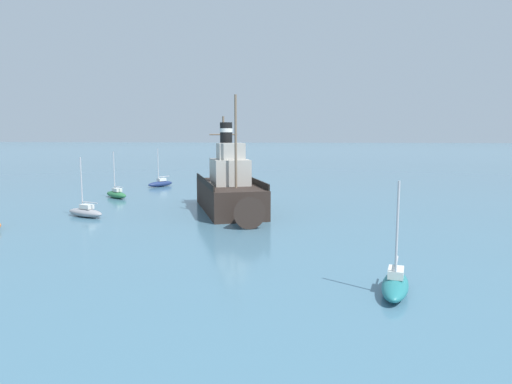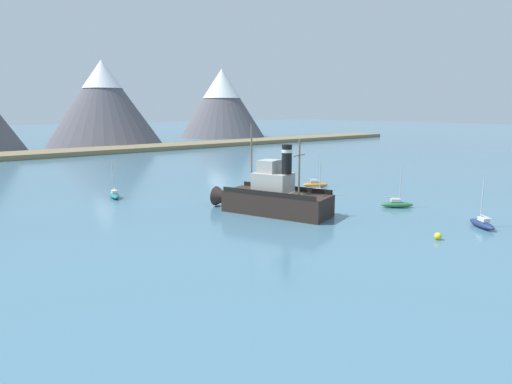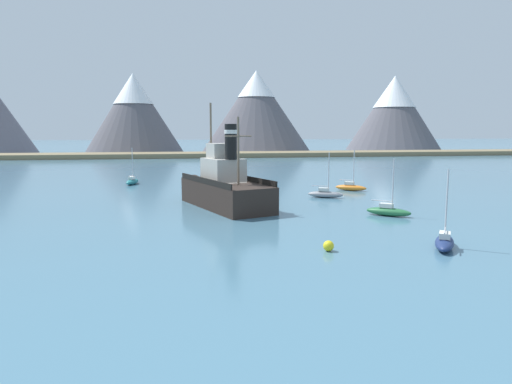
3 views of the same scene
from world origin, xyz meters
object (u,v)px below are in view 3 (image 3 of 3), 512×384
at_px(sailboat_orange, 351,187).
at_px(old_tugboat, 223,187).
at_px(sailboat_teal, 132,181).
at_px(mooring_buoy, 329,246).
at_px(sailboat_grey, 325,194).
at_px(sailboat_navy, 444,242).
at_px(sailboat_green, 388,211).

bearing_deg(sailboat_orange, old_tugboat, -151.28).
distance_m(old_tugboat, sailboat_teal, 22.27).
height_order(sailboat_teal, mooring_buoy, sailboat_teal).
distance_m(sailboat_grey, mooring_buoy, 22.13).
height_order(sailboat_grey, mooring_buoy, sailboat_grey).
xyz_separation_m(sailboat_orange, sailboat_navy, (-4.08, -26.69, 0.00)).
bearing_deg(mooring_buoy, sailboat_grey, 72.72).
xyz_separation_m(sailboat_green, sailboat_orange, (2.74, 16.01, 0.00)).
relative_size(sailboat_teal, sailboat_navy, 1.00).
relative_size(old_tugboat, sailboat_navy, 3.00).
height_order(sailboat_green, mooring_buoy, sailboat_green).
height_order(sailboat_green, sailboat_orange, same).
distance_m(sailboat_orange, mooring_buoy, 28.55).
xyz_separation_m(sailboat_teal, sailboat_orange, (26.68, -10.73, 0.00)).
bearing_deg(sailboat_navy, old_tugboat, 124.27).
xyz_separation_m(sailboat_navy, mooring_buoy, (-7.28, 0.51, -0.10)).
distance_m(sailboat_teal, sailboat_grey, 26.98).
distance_m(sailboat_green, sailboat_navy, 10.77).
distance_m(sailboat_teal, sailboat_green, 35.89).
bearing_deg(old_tugboat, sailboat_grey, 18.56).
bearing_deg(sailboat_green, sailboat_grey, 100.65).
xyz_separation_m(sailboat_teal, sailboat_green, (23.94, -26.73, 0.00)).
relative_size(sailboat_orange, sailboat_navy, 1.00).
xyz_separation_m(sailboat_grey, sailboat_green, (2.06, -10.96, 0.00)).
bearing_deg(sailboat_teal, sailboat_navy, -58.88).
height_order(old_tugboat, mooring_buoy, old_tugboat).
xyz_separation_m(sailboat_orange, mooring_buoy, (-11.37, -26.18, -0.10)).
distance_m(old_tugboat, sailboat_grey, 12.13).
relative_size(sailboat_teal, sailboat_grey, 1.00).
bearing_deg(sailboat_teal, mooring_buoy, -67.47).
bearing_deg(sailboat_orange, sailboat_teal, 158.10).
bearing_deg(mooring_buoy, sailboat_orange, 66.53).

